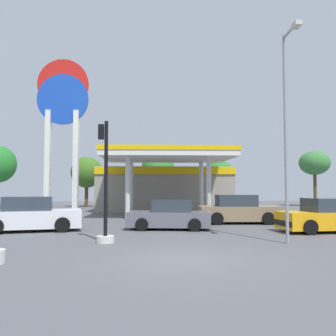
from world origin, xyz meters
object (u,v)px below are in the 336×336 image
object	(u,v)px
car_2	(327,217)
traffic_signal_0	(105,200)
car_1	(170,216)
car_4	(31,215)
tree_1	(87,172)
tree_2	(158,166)
car_5	(238,210)
tree_3	(219,174)
corner_streetlamp	(287,118)
station_pole_sign	(63,115)
tree_4	(315,163)

from	to	relation	value
car_2	traffic_signal_0	distance (m)	10.33
car_1	car_4	distance (m)	6.62
tree_1	tree_2	world-z (taller)	tree_2
tree_2	car_5	bearing A→B (deg)	-75.26
car_2	tree_1	xyz separation A→B (m)	(-15.13, 22.03, 2.97)
tree_3	corner_streetlamp	distance (m)	26.80
station_pole_sign	tree_2	xyz separation A→B (m)	(7.71, 8.91, -3.58)
tree_2	car_1	bearing A→B (deg)	-89.05
tree_2	corner_streetlamp	size ratio (longest dim) A/B	0.78
tree_1	tree_2	xyz separation A→B (m)	(7.55, -0.98, 0.60)
tree_1	tree_3	bearing A→B (deg)	4.43
car_4	tree_2	xyz separation A→B (m)	(6.27, 20.13, 3.53)
car_2	tree_1	bearing A→B (deg)	124.48
tree_4	tree_1	bearing A→B (deg)	-178.84
car_5	traffic_signal_0	bearing A→B (deg)	-133.71
tree_1	tree_4	world-z (taller)	tree_4
car_2	corner_streetlamp	bearing A→B (deg)	-131.75
car_2	station_pole_sign	bearing A→B (deg)	141.52
car_4	car_1	bearing A→B (deg)	3.81
car_1	tree_4	bearing A→B (deg)	51.12
car_2	tree_1	size ratio (longest dim) A/B	0.85
car_4	corner_streetlamp	xyz separation A→B (m)	(10.71, -4.45, 3.89)
station_pole_sign	car_5	xyz separation A→B (m)	(12.14, -7.93, -7.10)
car_1	tree_3	xyz separation A→B (m)	(6.49, 21.78, 2.96)
corner_streetlamp	tree_2	bearing A→B (deg)	100.22
station_pole_sign	tree_4	world-z (taller)	station_pole_sign
traffic_signal_0	tree_1	world-z (taller)	tree_1
car_1	car_4	world-z (taller)	car_4
tree_2	station_pole_sign	bearing A→B (deg)	-130.88
car_4	tree_1	size ratio (longest dim) A/B	0.91
car_5	tree_2	world-z (taller)	tree_2
tree_1	tree_3	world-z (taller)	tree_1
tree_2	tree_4	distance (m)	17.47
car_4	car_5	world-z (taller)	car_5
car_4	corner_streetlamp	distance (m)	12.23
station_pole_sign	tree_3	bearing A→B (deg)	37.12
car_1	car_4	bearing A→B (deg)	-176.19
corner_streetlamp	station_pole_sign	bearing A→B (deg)	127.75
car_1	corner_streetlamp	size ratio (longest dim) A/B	0.54
traffic_signal_0	tree_1	size ratio (longest dim) A/B	0.85
tree_2	car_2	bearing A→B (deg)	-70.21
tree_4	corner_streetlamp	bearing A→B (deg)	-116.46
car_5	tree_1	xyz separation A→B (m)	(-11.98, 17.81, 2.93)
car_1	car_5	xyz separation A→B (m)	(4.10, 2.86, 0.09)
traffic_signal_0	car_4	bearing A→B (deg)	136.50
tree_1	tree_4	bearing A→B (deg)	1.16
car_4	tree_1	bearing A→B (deg)	93.47
tree_1	station_pole_sign	bearing A→B (deg)	-90.90
tree_4	car_5	bearing A→B (deg)	-125.30
tree_4	corner_streetlamp	world-z (taller)	corner_streetlamp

